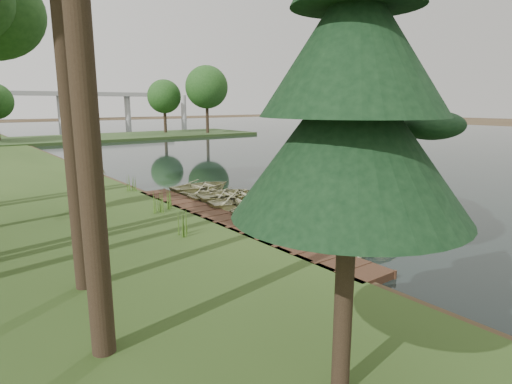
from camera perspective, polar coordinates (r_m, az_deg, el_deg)
ground at (r=19.82m, az=0.17°, el=-3.77°), size 300.00×300.00×0.00m
water at (r=54.74m, az=12.47°, el=5.95°), size 130.00×200.00×0.05m
boardwalk at (r=18.88m, az=-3.69°, el=-4.11°), size 1.60×16.00×0.30m
peninsula at (r=68.22m, az=-20.69°, el=6.74°), size 50.00×14.00×0.45m
far_trees at (r=67.16m, az=-23.85°, el=11.74°), size 45.60×5.60×8.80m
bridge at (r=137.26m, az=-27.90°, el=11.17°), size 95.90×4.00×8.60m
building_a at (r=160.67m, az=-22.89°, el=12.19°), size 10.00×8.00×18.00m
rowboat_0 at (r=16.35m, az=14.35°, el=-6.01°), size 4.15×3.48×0.74m
rowboat_1 at (r=17.23m, az=10.86°, el=-5.11°), size 3.25×2.46×0.63m
rowboat_2 at (r=18.05m, az=8.11°, el=-4.13°), size 3.77×2.99×0.70m
rowboat_3 at (r=19.39m, az=5.78°, el=-2.78°), size 4.14×3.13×0.81m
rowboat_4 at (r=20.09m, az=3.44°, el=-2.38°), size 3.48×2.51×0.71m
rowboat_5 at (r=20.80m, az=0.68°, el=-1.80°), size 4.34×3.74×0.75m
rowboat_6 at (r=21.87m, az=-1.31°, el=-1.06°), size 4.35×3.47×0.81m
rowboat_7 at (r=23.29m, az=-3.00°, el=-0.28°), size 4.42×3.58×0.81m
rowboat_8 at (r=23.73m, az=-4.75°, el=-0.14°), size 3.71×2.71×0.75m
rowboat_9 at (r=25.23m, az=-6.95°, el=0.39°), size 3.53×2.91×0.63m
rowboat_10 at (r=26.04m, az=-7.30°, el=0.90°), size 3.80×2.73×0.78m
stored_rowboat at (r=22.61m, az=-20.07°, el=-0.91°), size 3.73×3.23×0.65m
pine_tree at (r=6.90m, az=12.84°, el=13.40°), size 3.80×3.80×8.30m
reeds_0 at (r=16.71m, az=-9.75°, el=-4.05°), size 0.60×0.60×1.00m
reeds_1 at (r=21.07m, az=-11.57°, el=-0.97°), size 0.60×0.60×0.90m
reeds_2 at (r=20.35m, az=-12.96°, el=-1.34°), size 0.60×0.60×1.00m
reeds_3 at (r=25.87m, az=-16.33°, el=1.18°), size 0.60×0.60×0.93m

